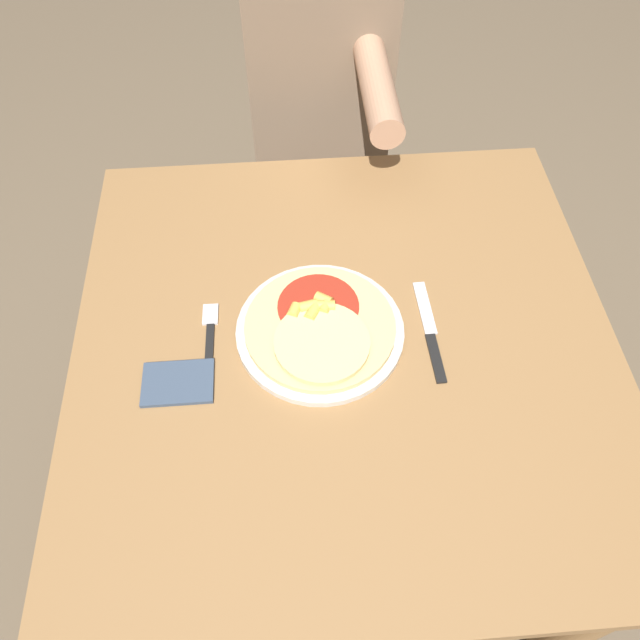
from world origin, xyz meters
The scene contains 8 objects.
ground_plane centered at (0.00, 0.00, 0.00)m, with size 8.00×8.00×0.00m, color brown.
dining_table centered at (0.00, 0.00, 0.61)m, with size 0.97×0.99×0.72m.
plate centered at (-0.04, 0.02, 0.73)m, with size 0.30×0.30×0.01m.
pizza centered at (-0.04, 0.01, 0.75)m, with size 0.27×0.27×0.04m.
fork centered at (-0.24, 0.02, 0.73)m, with size 0.03×0.18×0.00m.
knife centered at (0.15, 0.00, 0.73)m, with size 0.03×0.22×0.00m.
napkin centered at (-0.29, -0.07, 0.73)m, with size 0.12×0.08×0.01m.
person_diner centered at (0.01, 0.76, 0.70)m, with size 0.34×0.52×1.20m.
Camera 1 is at (-0.09, -0.62, 1.64)m, focal length 35.00 mm.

